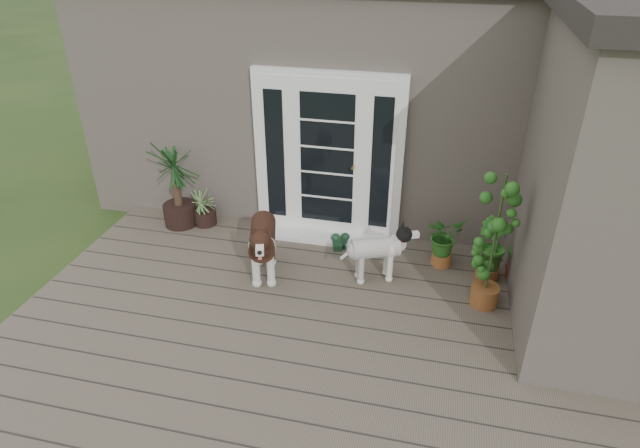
# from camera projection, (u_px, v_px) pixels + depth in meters

# --- Properties ---
(deck) EXTENTS (6.20, 4.60, 0.12)m
(deck) POSITION_uv_depth(u_px,v_px,m) (299.00, 344.00, 5.48)
(deck) COLOR #6B5B4C
(deck) RESTS_ON ground
(house_main) EXTENTS (7.40, 4.00, 3.10)m
(house_main) POSITION_uv_depth(u_px,v_px,m) (369.00, 86.00, 8.35)
(house_main) COLOR #665E54
(house_main) RESTS_ON ground
(house_wing) EXTENTS (1.60, 2.40, 3.10)m
(house_wing) POSITION_uv_depth(u_px,v_px,m) (624.00, 194.00, 5.10)
(house_wing) COLOR #665E54
(house_wing) RESTS_ON ground
(door_unit) EXTENTS (1.90, 0.14, 2.15)m
(door_unit) POSITION_uv_depth(u_px,v_px,m) (328.00, 157.00, 6.83)
(door_unit) COLOR white
(door_unit) RESTS_ON deck
(door_step) EXTENTS (1.60, 0.40, 0.05)m
(door_step) POSITION_uv_depth(u_px,v_px,m) (324.00, 236.00, 7.18)
(door_step) COLOR white
(door_step) RESTS_ON deck
(brindle_dog) EXTENTS (0.65, 1.01, 0.78)m
(brindle_dog) POSITION_uv_depth(u_px,v_px,m) (263.00, 247.00, 6.25)
(brindle_dog) COLOR #3E2216
(brindle_dog) RESTS_ON deck
(white_dog) EXTENTS (0.80, 0.57, 0.61)m
(white_dog) POSITION_uv_depth(u_px,v_px,m) (375.00, 256.00, 6.23)
(white_dog) COLOR white
(white_dog) RESTS_ON deck
(spider_plant) EXTENTS (0.54, 0.54, 0.55)m
(spider_plant) POSITION_uv_depth(u_px,v_px,m) (204.00, 206.00, 7.39)
(spider_plant) COLOR #7E955C
(spider_plant) RESTS_ON deck
(yucca) EXTENTS (0.94, 0.94, 1.20)m
(yucca) POSITION_uv_depth(u_px,v_px,m) (176.00, 185.00, 7.21)
(yucca) COLOR black
(yucca) RESTS_ON deck
(herb_a) EXTENTS (0.63, 0.63, 0.57)m
(herb_a) POSITION_uv_depth(u_px,v_px,m) (443.00, 244.00, 6.50)
(herb_a) COLOR #1E5518
(herb_a) RESTS_ON deck
(herb_b) EXTENTS (0.52, 0.52, 0.55)m
(herb_b) POSITION_uv_depth(u_px,v_px,m) (489.00, 258.00, 6.26)
(herb_b) COLOR #205B1A
(herb_b) RESTS_ON deck
(herb_c) EXTENTS (0.53, 0.53, 0.59)m
(herb_c) POSITION_uv_depth(u_px,v_px,m) (522.00, 256.00, 6.25)
(herb_c) COLOR #205719
(herb_c) RESTS_ON deck
(sapling) EXTENTS (0.53, 0.53, 1.61)m
(sapling) POSITION_uv_depth(u_px,v_px,m) (494.00, 241.00, 5.57)
(sapling) COLOR #1C5618
(sapling) RESTS_ON deck
(clog_left) EXTENTS (0.25, 0.36, 0.10)m
(clog_left) POSITION_uv_depth(u_px,v_px,m) (337.00, 243.00, 6.99)
(clog_left) COLOR #163920
(clog_left) RESTS_ON deck
(clog_right) EXTENTS (0.14, 0.30, 0.09)m
(clog_right) POSITION_uv_depth(u_px,v_px,m) (344.00, 241.00, 7.03)
(clog_right) COLOR black
(clog_right) RESTS_ON deck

